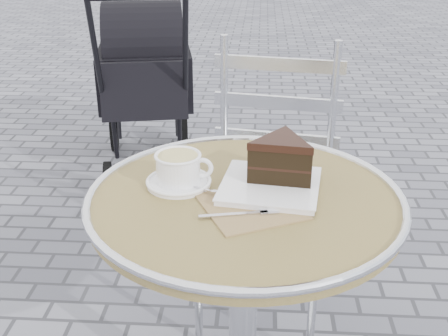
# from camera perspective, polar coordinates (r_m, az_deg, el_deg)

# --- Properties ---
(cafe_table) EXTENTS (0.72, 0.72, 0.74)m
(cafe_table) POSITION_cam_1_polar(r_m,az_deg,el_deg) (1.35, 2.04, -9.05)
(cafe_table) COLOR silver
(cafe_table) RESTS_ON ground
(cappuccino_set) EXTENTS (0.17, 0.15, 0.08)m
(cappuccino_set) POSITION_cam_1_polar(r_m,az_deg,el_deg) (1.30, -4.57, -0.35)
(cappuccino_set) COLOR white
(cappuccino_set) RESTS_ON cafe_table
(cake_plate_set) EXTENTS (0.32, 0.36, 0.12)m
(cake_plate_set) POSITION_cam_1_polar(r_m,az_deg,el_deg) (1.29, 5.53, 0.27)
(cake_plate_set) COLOR #90714F
(cake_plate_set) RESTS_ON cafe_table
(bistro_chair) EXTENTS (0.49, 0.49, 0.95)m
(bistro_chair) POSITION_cam_1_polar(r_m,az_deg,el_deg) (1.85, 4.92, 1.53)
(bistro_chair) COLOR silver
(bistro_chair) RESTS_ON ground
(baby_stroller) EXTENTS (0.61, 1.04, 1.01)m
(baby_stroller) POSITION_cam_1_polar(r_m,az_deg,el_deg) (3.06, -7.97, 8.23)
(baby_stroller) COLOR black
(baby_stroller) RESTS_ON ground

